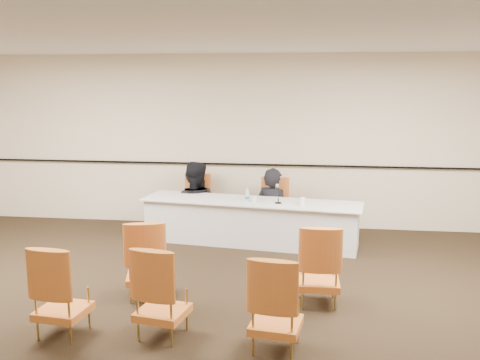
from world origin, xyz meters
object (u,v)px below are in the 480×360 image
panel_table (251,222)px  panelist_main (272,217)px  aud_chair_front_left (146,258)px  microphone (278,195)px  aud_chair_back_left (62,290)px  panelist_second (194,212)px  aud_chair_front_right (319,264)px  coffee_cup (302,202)px  panelist_second_chair (194,203)px  water_bottle (247,195)px  drinking_glass (254,199)px  aud_chair_back_mid (162,291)px  aud_chair_back_right (276,302)px  panelist_main_chair (272,207)px

panel_table → panelist_main: panelist_main is taller
aud_chair_front_left → microphone: bearing=42.5°
panelist_main → aud_chair_back_left: (-1.82, -3.85, 0.17)m
panel_table → aud_chair_back_left: aud_chair_back_left is taller
panelist_second → aud_chair_front_right: 3.60m
microphone → coffee_cup: microphone is taller
panelist_second → coffee_cup: bearing=155.3°
panelist_second_chair → coffee_cup: 2.10m
panelist_main → water_bottle: 0.80m
panelist_main → water_bottle: panelist_main is taller
drinking_glass → aud_chair_back_mid: bearing=-100.5°
microphone → aud_chair_back_right: bearing=-96.4°
aud_chair_back_right → aud_chair_front_right: bearing=77.7°
panelist_second_chair → panelist_main_chair: bearing=0.0°
panelist_main → aud_chair_back_mid: size_ratio=1.76×
panelist_main_chair → aud_chair_back_left: (-1.82, -3.85, 0.00)m
aud_chair_front_right → microphone: bearing=104.6°
panelist_main_chair → aud_chair_front_left: (-1.28, -2.80, 0.00)m
aud_chair_front_left → aud_chair_back_right: same height
panelist_main → microphone: size_ratio=5.82×
panelist_main_chair → coffee_cup: panelist_main_chair is taller
drinking_glass → aud_chair_front_right: (0.97, -2.14, -0.26)m
panelist_second_chair → microphone: (1.50, -0.83, 0.36)m
panelist_main → aud_chair_front_left: 3.09m
panelist_main_chair → water_bottle: bearing=-116.2°
panelist_main_chair → aud_chair_front_left: 3.08m
panelist_second_chair → aud_chair_back_mid: size_ratio=1.00×
aud_chair_back_left → microphone: bearing=65.0°
panel_table → aud_chair_back_right: bearing=-71.8°
drinking_glass → aud_chair_back_mid: size_ratio=0.11×
panelist_second_chair → aud_chair_back_mid: same height
water_bottle → aud_chair_back_mid: size_ratio=0.21×
panel_table → drinking_glass: 0.41m
panelist_second_chair → panel_table: bearing=-24.8°
panelist_second → coffee_cup: 2.13m
aud_chair_back_right → microphone: bearing=100.9°
panelist_second → aud_chair_back_left: size_ratio=1.86×
panelist_second_chair → aud_chair_back_mid: 3.97m
panelist_main → water_bottle: size_ratio=8.18×
coffee_cup → aud_chair_front_left: size_ratio=0.13×
panel_table → aud_chair_front_right: (1.04, -2.25, 0.13)m
drinking_glass → aud_chair_back_right: 3.34m
drinking_glass → aud_chair_front_left: aud_chair_front_left is taller
microphone → water_bottle: size_ratio=1.40×
panel_table → aud_chair_back_right: size_ratio=3.63×
panelist_second_chair → water_bottle: bearing=-27.8°
panelist_main_chair → aud_chair_back_right: size_ratio=1.00×
aud_chair_back_right → water_bottle: bearing=109.1°
drinking_glass → aud_chair_back_left: 3.62m
panelist_second_chair → coffee_cup: bearing=-18.5°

